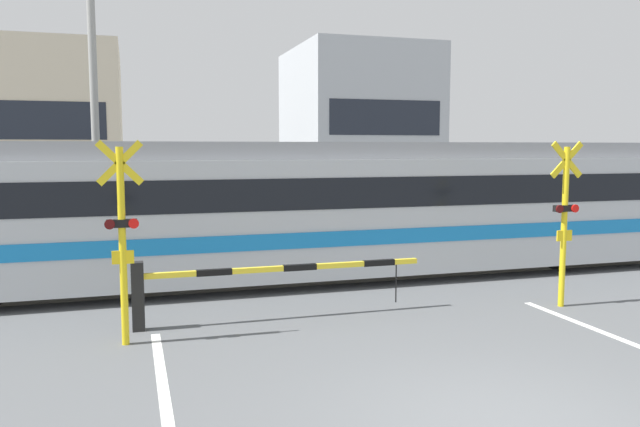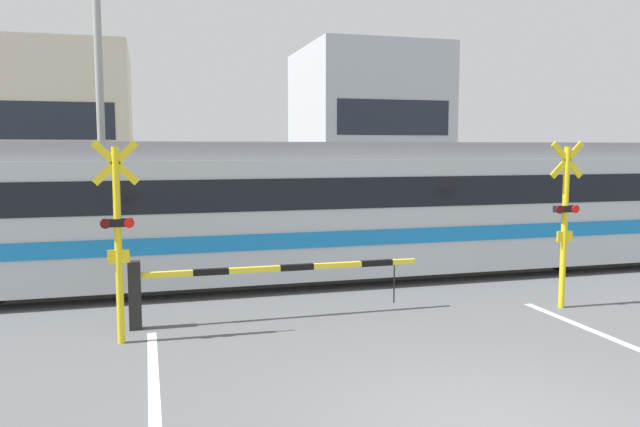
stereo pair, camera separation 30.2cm
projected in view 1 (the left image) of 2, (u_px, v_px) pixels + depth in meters
rail_track_near at (315, 283)px, 13.53m from camera, size 50.00×0.10×0.08m
rail_track_far at (298, 271)px, 14.89m from camera, size 50.00×0.10×0.08m
commuter_train at (302, 206)px, 14.01m from camera, size 20.17×2.93×3.09m
crossing_barrier_near at (228, 280)px, 10.52m from camera, size 5.05×0.20×1.13m
crossing_barrier_far at (357, 227)px, 17.37m from camera, size 5.05×0.20×1.13m
crossing_signal_left at (122, 233)px, 9.27m from camera, size 0.68×0.15×3.09m
crossing_signal_right at (565, 216)px, 11.54m from camera, size 0.68×0.15×3.09m
pedestrian at (225, 213)px, 18.87m from camera, size 0.38×0.23×1.73m
building_left_of_street at (43, 132)px, 27.08m from camera, size 6.51×7.37×7.26m
building_right_of_street at (357, 129)px, 31.27m from camera, size 6.32×7.37×7.81m
utility_pole_streetside at (95, 118)px, 17.42m from camera, size 0.22×0.22×7.56m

